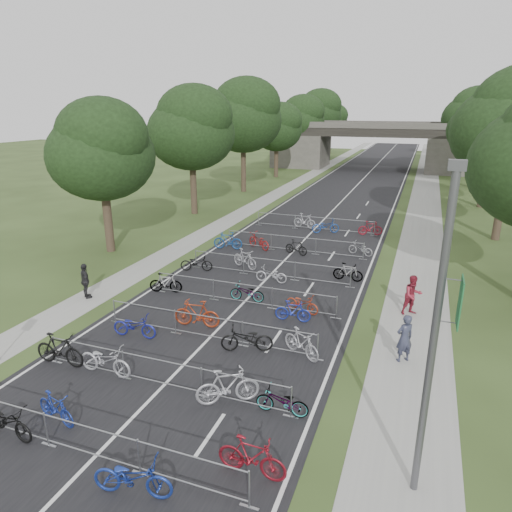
{
  "coord_description": "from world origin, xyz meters",
  "views": [
    {
      "loc": [
        7.72,
        -7.96,
        9.21
      ],
      "look_at": [
        -0.84,
        15.19,
        1.1
      ],
      "focal_mm": 32.0,
      "sensor_mm": 36.0,
      "label": 1
    }
  ],
  "objects_px": {
    "overpass_bridge": "(374,146)",
    "bike_1": "(56,408)",
    "bike_2": "(133,477)",
    "pedestrian_a": "(404,338)",
    "pedestrian_c": "(85,281)",
    "lamppost": "(435,338)",
    "bike_0": "(7,421)",
    "pedestrian_b": "(413,295)"
  },
  "relations": [
    {
      "from": "overpass_bridge",
      "to": "lamppost",
      "type": "distance_m",
      "value": 63.55
    },
    {
      "from": "bike_0",
      "to": "bike_1",
      "type": "distance_m",
      "value": 1.31
    },
    {
      "from": "bike_1",
      "to": "bike_2",
      "type": "bearing_deg",
      "value": -98.98
    },
    {
      "from": "pedestrian_c",
      "to": "bike_2",
      "type": "bearing_deg",
      "value": 171.92
    },
    {
      "from": "pedestrian_b",
      "to": "bike_2",
      "type": "bearing_deg",
      "value": -147.73
    },
    {
      "from": "bike_1",
      "to": "bike_2",
      "type": "height_order",
      "value": "bike_2"
    },
    {
      "from": "bike_0",
      "to": "pedestrian_b",
      "type": "distance_m",
      "value": 16.66
    },
    {
      "from": "bike_2",
      "to": "pedestrian_a",
      "type": "xyz_separation_m",
      "value": [
        5.88,
        8.89,
        0.41
      ]
    },
    {
      "from": "overpass_bridge",
      "to": "lamppost",
      "type": "relative_size",
      "value": 3.78
    },
    {
      "from": "bike_1",
      "to": "pedestrian_c",
      "type": "bearing_deg",
      "value": 47.5
    },
    {
      "from": "pedestrian_a",
      "to": "pedestrian_c",
      "type": "xyz_separation_m",
      "value": [
        -15.3,
        0.74,
        -0.04
      ]
    },
    {
      "from": "overpass_bridge",
      "to": "pedestrian_b",
      "type": "xyz_separation_m",
      "value": [
        7.78,
        -52.31,
        -2.59
      ]
    },
    {
      "from": "overpass_bridge",
      "to": "lamppost",
      "type": "height_order",
      "value": "lamppost"
    },
    {
      "from": "lamppost",
      "to": "overpass_bridge",
      "type": "bearing_deg",
      "value": 97.53
    },
    {
      "from": "pedestrian_a",
      "to": "overpass_bridge",
      "type": "bearing_deg",
      "value": -119.04
    },
    {
      "from": "lamppost",
      "to": "bike_1",
      "type": "height_order",
      "value": "lamppost"
    },
    {
      "from": "pedestrian_c",
      "to": "overpass_bridge",
      "type": "bearing_deg",
      "value": -60.24
    },
    {
      "from": "lamppost",
      "to": "bike_2",
      "type": "relative_size",
      "value": 3.96
    },
    {
      "from": "bike_2",
      "to": "pedestrian_a",
      "type": "relative_size",
      "value": 1.09
    },
    {
      "from": "bike_0",
      "to": "bike_2",
      "type": "height_order",
      "value": "bike_2"
    },
    {
      "from": "bike_1",
      "to": "pedestrian_a",
      "type": "bearing_deg",
      "value": -39.98
    },
    {
      "from": "bike_1",
      "to": "pedestrian_b",
      "type": "bearing_deg",
      "value": -26.97
    },
    {
      "from": "lamppost",
      "to": "bike_0",
      "type": "height_order",
      "value": "lamppost"
    },
    {
      "from": "bike_1",
      "to": "pedestrian_c",
      "type": "relative_size",
      "value": 0.92
    },
    {
      "from": "overpass_bridge",
      "to": "bike_1",
      "type": "distance_m",
      "value": 64.21
    },
    {
      "from": "overpass_bridge",
      "to": "bike_1",
      "type": "bearing_deg",
      "value": -91.82
    },
    {
      "from": "pedestrian_b",
      "to": "lamppost",
      "type": "bearing_deg",
      "value": -120.52
    },
    {
      "from": "overpass_bridge",
      "to": "pedestrian_a",
      "type": "relative_size",
      "value": 16.28
    },
    {
      "from": "overpass_bridge",
      "to": "pedestrian_b",
      "type": "bearing_deg",
      "value": -81.54
    },
    {
      "from": "lamppost",
      "to": "bike_0",
      "type": "bearing_deg",
      "value": -169.43
    },
    {
      "from": "overpass_bridge",
      "to": "pedestrian_b",
      "type": "height_order",
      "value": "overpass_bridge"
    },
    {
      "from": "bike_0",
      "to": "bike_1",
      "type": "relative_size",
      "value": 1.18
    },
    {
      "from": "bike_1",
      "to": "pedestrian_a",
      "type": "distance_m",
      "value": 12.18
    },
    {
      "from": "pedestrian_c",
      "to": "bike_1",
      "type": "bearing_deg",
      "value": 162.22
    },
    {
      "from": "bike_1",
      "to": "pedestrian_a",
      "type": "height_order",
      "value": "pedestrian_a"
    },
    {
      "from": "pedestrian_c",
      "to": "lamppost",
      "type": "bearing_deg",
      "value": -166.11
    },
    {
      "from": "bike_0",
      "to": "bike_1",
      "type": "xyz_separation_m",
      "value": [
        0.86,
        0.99,
        -0.01
      ]
    },
    {
      "from": "pedestrian_b",
      "to": "pedestrian_c",
      "type": "bearing_deg",
      "value": 160.0
    },
    {
      "from": "overpass_bridge",
      "to": "lamppost",
      "type": "xyz_separation_m",
      "value": [
        8.33,
        -63.0,
        0.75
      ]
    },
    {
      "from": "bike_0",
      "to": "bike_1",
      "type": "bearing_deg",
      "value": -36.68
    },
    {
      "from": "lamppost",
      "to": "bike_1",
      "type": "bearing_deg",
      "value": -173.92
    },
    {
      "from": "bike_1",
      "to": "pedestrian_c",
      "type": "height_order",
      "value": "pedestrian_c"
    }
  ]
}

